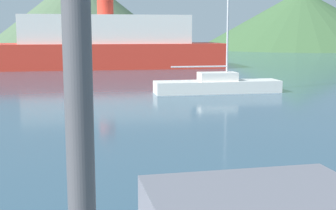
# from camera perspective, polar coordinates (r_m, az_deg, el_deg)

# --- Properties ---
(sailboat_inner) EXTENTS (8.05, 2.51, 8.96)m
(sailboat_inner) POSITION_cam_1_polar(r_m,az_deg,el_deg) (29.45, 6.05, 2.48)
(sailboat_inner) COLOR white
(sailboat_inner) RESTS_ON ground_plane
(ferry_distant) EXTENTS (25.13, 9.50, 7.05)m
(ferry_distant) POSITION_cam_1_polar(r_m,az_deg,el_deg) (49.82, -7.56, 7.28)
(ferry_distant) COLOR red
(ferry_distant) RESTS_ON ground_plane
(hill_east) EXTENTS (38.66, 38.66, 15.01)m
(hill_east) POSITION_cam_1_polar(r_m,az_deg,el_deg) (94.13, -10.55, 11.08)
(hill_east) COLOR #4C6647
(hill_east) RESTS_ON ground_plane
(hill_far_east) EXTENTS (45.73, 45.73, 12.83)m
(hill_far_east) POSITION_cam_1_polar(r_m,az_deg,el_deg) (109.28, 15.90, 10.01)
(hill_far_east) COLOR #3D6038
(hill_far_east) RESTS_ON ground_plane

